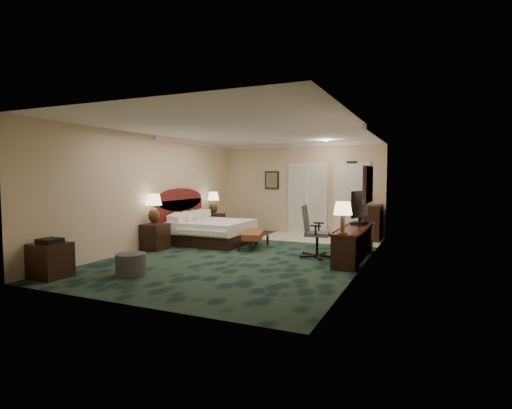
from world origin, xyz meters
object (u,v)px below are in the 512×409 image
at_px(lamp_near, 154,209).
at_px(tv, 360,207).
at_px(nightstand_near, 155,237).
at_px(desk_chair, 317,232).
at_px(minibar, 372,223).
at_px(bed_bench, 254,240).
at_px(nightstand_far, 214,224).
at_px(ottoman, 131,264).
at_px(bed, 212,232).
at_px(desk, 354,244).
at_px(lamp_far, 213,203).
at_px(side_table, 51,260).

xyz_separation_m(lamp_near, tv, (4.49, 1.39, 0.08)).
bearing_deg(lamp_near, nightstand_near, -9.30).
xyz_separation_m(desk_chair, minibar, (0.72, 2.90, -0.08)).
xyz_separation_m(bed_bench, desk_chair, (1.68, -0.49, 0.36)).
distance_m(lamp_near, tv, 4.70).
distance_m(nightstand_far, ottoman, 4.97).
relative_size(ottoman, desk_chair, 0.46).
height_order(nightstand_far, lamp_near, lamp_near).
bearing_deg(desk_chair, bed_bench, 155.93).
xyz_separation_m(bed_bench, ottoman, (-0.90, -3.22, -0.01)).
bearing_deg(bed, desk_chair, -13.72).
bearing_deg(nightstand_near, nightstand_far, 89.93).
xyz_separation_m(nightstand_far, tv, (4.46, -1.33, 0.73)).
relative_size(ottoman, minibar, 0.54).
xyz_separation_m(desk, desk_chair, (-0.75, -0.12, 0.22)).
bearing_deg(desk_chair, nightstand_near, -178.46).
distance_m(desk_chair, minibar, 2.99).
xyz_separation_m(bed, bed_bench, (1.29, -0.24, -0.09)).
distance_m(nightstand_far, lamp_far, 0.63).
relative_size(bed_bench, minibar, 1.24).
xyz_separation_m(ottoman, desk_chair, (2.58, 2.74, 0.37)).
bearing_deg(nightstand_far, desk_chair, -29.48).
height_order(lamp_near, desk_chair, lamp_near).
bearing_deg(lamp_near, desk, 9.34).
distance_m(bed_bench, tv, 2.58).
xyz_separation_m(desk, minibar, (-0.03, 2.78, 0.14)).
height_order(bed, minibar, minibar).
bearing_deg(desk, nightstand_near, -170.55).
relative_size(lamp_near, desk_chair, 0.63).
relative_size(ottoman, tv, 0.55).
height_order(bed, desk_chair, desk_chair).
xyz_separation_m(nightstand_far, minibar, (4.43, 0.80, 0.17)).
distance_m(nightstand_far, tv, 4.71).
bearing_deg(tv, lamp_near, -153.37).
bearing_deg(minibar, desk_chair, -103.93).
xyz_separation_m(lamp_near, desk_chair, (3.75, 0.62, -0.40)).
relative_size(bed, minibar, 1.93).
relative_size(nightstand_near, ottoman, 1.18).
bearing_deg(tv, desk, -79.92).
bearing_deg(lamp_near, tv, 17.15).
bearing_deg(side_table, lamp_near, 91.35).
relative_size(lamp_far, bed_bench, 0.55).
distance_m(desk, desk_chair, 0.79).
height_order(lamp_far, tv, tv).
distance_m(tv, minibar, 2.20).
distance_m(nightstand_near, desk_chair, 3.78).
height_order(tv, desk_chair, tv).
relative_size(nightstand_near, bed_bench, 0.52).
bearing_deg(nightstand_near, desk_chair, 9.48).
relative_size(bed, bed_bench, 1.56).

